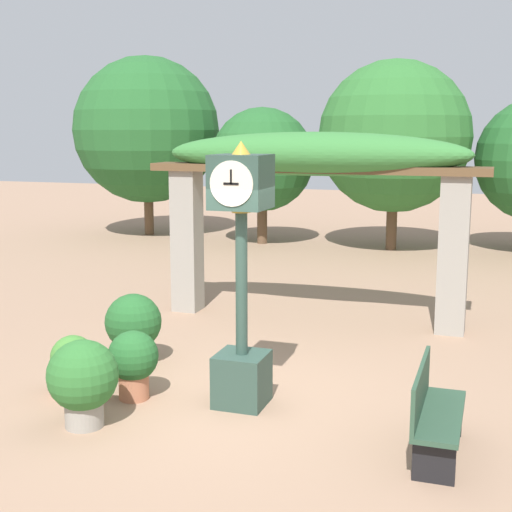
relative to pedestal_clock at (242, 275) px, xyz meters
name	(u,v)px	position (x,y,z in m)	size (l,w,h in m)	color
ground_plane	(229,402)	(-0.16, 0.00, -1.52)	(60.00, 60.00, 0.00)	#9E7A60
pedestal_clock	(242,275)	(0.00, 0.00, 0.00)	(0.59, 0.64, 3.00)	#2D473D
pergola	(313,174)	(-0.16, 3.83, 0.92)	(5.51, 1.04, 3.10)	gray
potted_plant_near_left	(73,364)	(-2.04, -0.31, -1.15)	(0.53, 0.53, 0.71)	#B26B4C
potted_plant_near_right	(133,324)	(-1.88, 0.90, -0.96)	(0.76, 0.76, 0.96)	#9E563D
potted_plant_far_left	(83,379)	(-1.38, -1.13, -0.99)	(0.76, 0.76, 0.95)	gray
potted_plant_far_right	(133,361)	(-1.26, -0.25, -1.05)	(0.60, 0.60, 0.82)	#B26B4C
park_bench	(433,413)	(2.19, -0.64, -1.09)	(0.42, 1.38, 0.89)	#2D4C38
tree_line	(393,142)	(0.02, 11.56, 1.30)	(18.46, 5.17, 5.29)	brown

